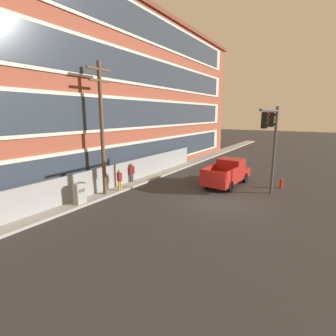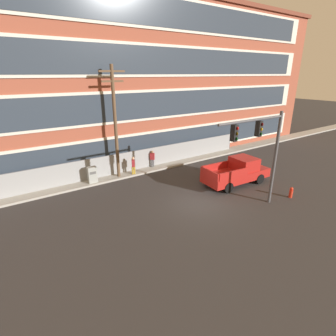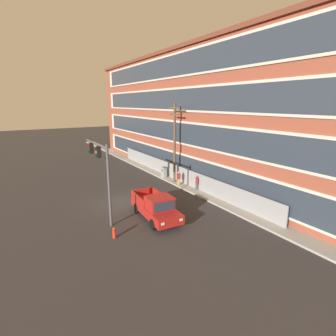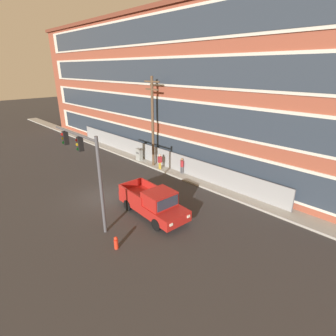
{
  "view_description": "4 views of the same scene",
  "coord_description": "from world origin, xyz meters",
  "px_view_note": "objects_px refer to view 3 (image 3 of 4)",
  "views": [
    {
      "loc": [
        -15.39,
        -5.46,
        5.66
      ],
      "look_at": [
        -1.08,
        3.1,
        2.2
      ],
      "focal_mm": 28.0,
      "sensor_mm": 36.0,
      "label": 1
    },
    {
      "loc": [
        -10.69,
        -11.86,
        8.31
      ],
      "look_at": [
        -1.08,
        2.19,
        2.13
      ],
      "focal_mm": 28.0,
      "sensor_mm": 36.0,
      "label": 2
    },
    {
      "loc": [
        21.67,
        -8.19,
        8.96
      ],
      "look_at": [
        3.02,
        3.13,
        3.52
      ],
      "focal_mm": 28.0,
      "sensor_mm": 36.0,
      "label": 3
    },
    {
      "loc": [
        16.82,
        -9.41,
        9.65
      ],
      "look_at": [
        3.15,
        3.91,
        2.32
      ],
      "focal_mm": 28.0,
      "sensor_mm": 36.0,
      "label": 4
    }
  ],
  "objects_px": {
    "traffic_signal_mast": "(101,165)",
    "utility_pole_near_corner": "(175,141)",
    "electrical_cabinet": "(164,173)",
    "fire_hydrant": "(114,233)",
    "pedestrian_by_fence": "(197,182)",
    "pickup_truck_red": "(156,207)",
    "pedestrian_near_cabinet": "(179,178)"
  },
  "relations": [
    {
      "from": "pickup_truck_red",
      "to": "pedestrian_by_fence",
      "type": "relative_size",
      "value": 3.38
    },
    {
      "from": "pedestrian_by_fence",
      "to": "pickup_truck_red",
      "type": "bearing_deg",
      "value": -61.39
    },
    {
      "from": "traffic_signal_mast",
      "to": "utility_pole_near_corner",
      "type": "height_order",
      "value": "utility_pole_near_corner"
    },
    {
      "from": "utility_pole_near_corner",
      "to": "fire_hydrant",
      "type": "bearing_deg",
      "value": -50.43
    },
    {
      "from": "electrical_cabinet",
      "to": "pedestrian_near_cabinet",
      "type": "xyz_separation_m",
      "value": [
        3.52,
        -0.17,
        0.24
      ]
    },
    {
      "from": "utility_pole_near_corner",
      "to": "electrical_cabinet",
      "type": "height_order",
      "value": "utility_pole_near_corner"
    },
    {
      "from": "pedestrian_near_cabinet",
      "to": "pedestrian_by_fence",
      "type": "relative_size",
      "value": 1.0
    },
    {
      "from": "pickup_truck_red",
      "to": "utility_pole_near_corner",
      "type": "height_order",
      "value": "utility_pole_near_corner"
    },
    {
      "from": "pickup_truck_red",
      "to": "fire_hydrant",
      "type": "height_order",
      "value": "pickup_truck_red"
    },
    {
      "from": "traffic_signal_mast",
      "to": "utility_pole_near_corner",
      "type": "bearing_deg",
      "value": 117.38
    },
    {
      "from": "electrical_cabinet",
      "to": "fire_hydrant",
      "type": "bearing_deg",
      "value": -43.48
    },
    {
      "from": "pickup_truck_red",
      "to": "fire_hydrant",
      "type": "relative_size",
      "value": 7.31
    },
    {
      "from": "pickup_truck_red",
      "to": "pedestrian_near_cabinet",
      "type": "bearing_deg",
      "value": 134.64
    },
    {
      "from": "traffic_signal_mast",
      "to": "pickup_truck_red",
      "type": "bearing_deg",
      "value": 57.79
    },
    {
      "from": "electrical_cabinet",
      "to": "fire_hydrant",
      "type": "relative_size",
      "value": 1.87
    },
    {
      "from": "traffic_signal_mast",
      "to": "utility_pole_near_corner",
      "type": "xyz_separation_m",
      "value": [
        -5.1,
        9.86,
        0.51
      ]
    },
    {
      "from": "fire_hydrant",
      "to": "pedestrian_near_cabinet",
      "type": "bearing_deg",
      "value": 125.83
    },
    {
      "from": "electrical_cabinet",
      "to": "fire_hydrant",
      "type": "xyz_separation_m",
      "value": [
        10.76,
        -10.21,
        -0.35
      ]
    },
    {
      "from": "electrical_cabinet",
      "to": "fire_hydrant",
      "type": "distance_m",
      "value": 14.84
    },
    {
      "from": "fire_hydrant",
      "to": "pickup_truck_red",
      "type": "bearing_deg",
      "value": 107.07
    },
    {
      "from": "fire_hydrant",
      "to": "utility_pole_near_corner",
      "type": "bearing_deg",
      "value": 129.57
    },
    {
      "from": "traffic_signal_mast",
      "to": "utility_pole_near_corner",
      "type": "distance_m",
      "value": 11.11
    },
    {
      "from": "pedestrian_near_cabinet",
      "to": "pedestrian_by_fence",
      "type": "distance_m",
      "value": 2.42
    },
    {
      "from": "pickup_truck_red",
      "to": "pedestrian_by_fence",
      "type": "xyz_separation_m",
      "value": [
        -3.72,
        6.83,
        0.01
      ]
    },
    {
      "from": "traffic_signal_mast",
      "to": "electrical_cabinet",
      "type": "bearing_deg",
      "value": 127.0
    },
    {
      "from": "pedestrian_by_fence",
      "to": "electrical_cabinet",
      "type": "bearing_deg",
      "value": -174.72
    },
    {
      "from": "pedestrian_near_cabinet",
      "to": "pedestrian_by_fence",
      "type": "height_order",
      "value": "same"
    },
    {
      "from": "electrical_cabinet",
      "to": "pedestrian_near_cabinet",
      "type": "height_order",
      "value": "pedestrian_near_cabinet"
    },
    {
      "from": "traffic_signal_mast",
      "to": "pickup_truck_red",
      "type": "relative_size",
      "value": 1.08
    },
    {
      "from": "utility_pole_near_corner",
      "to": "electrical_cabinet",
      "type": "distance_m",
      "value": 4.72
    },
    {
      "from": "utility_pole_near_corner",
      "to": "electrical_cabinet",
      "type": "relative_size",
      "value": 6.13
    },
    {
      "from": "pickup_truck_red",
      "to": "fire_hydrant",
      "type": "xyz_separation_m",
      "value": [
        1.2,
        -3.92,
        -0.58
      ]
    }
  ]
}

